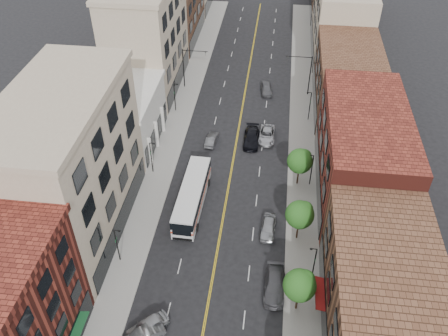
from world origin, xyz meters
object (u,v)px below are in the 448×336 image
at_px(car_angle_a, 147,326).
at_px(city_bus, 192,195).
at_px(car_parked_mid, 274,286).
at_px(car_lane_b, 267,135).
at_px(car_parked_far, 268,227).
at_px(car_lane_c, 266,88).
at_px(car_angle_b, 143,336).
at_px(car_lane_behind, 212,139).
at_px(car_lane_a, 251,138).

bearing_deg(car_angle_a, city_bus, 133.21).
xyz_separation_m(car_parked_mid, car_lane_b, (-2.34, 27.94, -0.06)).
height_order(car_parked_far, car_lane_c, car_lane_c).
bearing_deg(car_parked_far, city_bus, 165.03).
bearing_deg(car_parked_mid, car_lane_c, 94.37).
height_order(car_angle_b, car_lane_behind, car_angle_b).
xyz_separation_m(car_parked_far, car_lane_behind, (-9.53, 17.24, -0.11)).
height_order(city_bus, car_lane_b, city_bus).
distance_m(car_angle_a, car_parked_far, 18.91).
bearing_deg(car_angle_b, car_angle_a, 133.34).
relative_size(car_angle_a, car_lane_b, 0.86).
xyz_separation_m(car_parked_far, car_lane_b, (-1.22, 19.36, -0.03)).
height_order(city_bus, car_parked_far, city_bus).
bearing_deg(car_lane_a, car_lane_behind, -171.78).
bearing_deg(car_lane_a, car_angle_b, -103.88).
distance_m(car_angle_b, car_lane_c, 50.34).
bearing_deg(city_bus, car_lane_behind, 89.29).
bearing_deg(car_lane_a, car_parked_mid, -80.90).
bearing_deg(car_angle_b, car_parked_mid, 81.78).
bearing_deg(car_angle_a, car_lane_behind, 134.16).
bearing_deg(car_lane_behind, car_angle_b, 91.54).
distance_m(car_angle_a, car_angle_b, 1.10).
bearing_deg(car_lane_behind, car_lane_a, -166.06).
bearing_deg(car_parked_mid, car_angle_b, -149.02).
bearing_deg(car_lane_a, car_lane_b, 26.27).
height_order(city_bus, car_parked_mid, city_bus).
distance_m(car_parked_mid, car_parked_far, 8.65).
relative_size(car_angle_a, car_angle_b, 1.04).
height_order(city_bus, car_lane_c, city_bus).
bearing_deg(city_bus, car_lane_a, 67.66).
distance_m(car_angle_b, car_lane_a, 35.29).
relative_size(city_bus, car_lane_b, 2.37).
relative_size(car_parked_far, car_lane_c, 0.97).
bearing_deg(car_angle_a, car_parked_far, 100.40).
height_order(car_parked_mid, car_lane_b, car_parked_mid).
relative_size(car_parked_mid, car_lane_b, 1.03).
relative_size(car_angle_a, car_parked_mid, 0.83).
xyz_separation_m(car_lane_behind, car_lane_c, (7.46, 16.03, 0.13)).
xyz_separation_m(city_bus, car_lane_a, (6.51, 14.85, -1.07)).
bearing_deg(car_lane_c, car_parked_mid, -93.59).
relative_size(car_angle_b, car_lane_b, 0.83).
bearing_deg(car_lane_behind, car_parked_mid, 117.40).
bearing_deg(car_angle_a, car_angle_b, -50.00).
bearing_deg(car_lane_behind, car_angle_a, 91.68).
relative_size(city_bus, car_parked_mid, 2.30).
bearing_deg(car_parked_far, car_lane_behind, 122.37).
relative_size(car_parked_mid, car_parked_far, 1.22).
xyz_separation_m(car_lane_a, car_lane_b, (2.30, 1.17, -0.08)).
bearing_deg(car_lane_behind, car_parked_far, 123.93).
bearing_deg(car_parked_mid, city_bus, 133.10).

